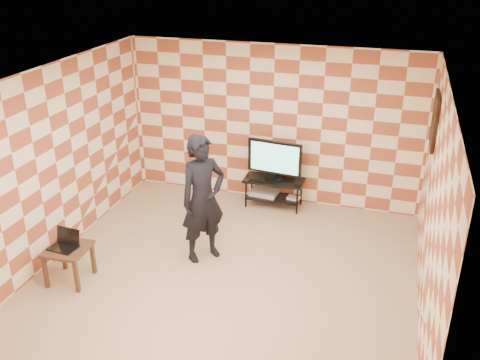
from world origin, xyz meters
name	(u,v)px	position (x,y,z in m)	size (l,w,h in m)	color
floor	(227,273)	(0.00, 0.00, 0.00)	(5.00, 5.00, 0.00)	tan
wall_back	(273,125)	(0.00, 2.50, 1.35)	(5.00, 0.02, 2.70)	#FEEBC1
wall_front	(135,300)	(0.00, -2.50, 1.35)	(5.00, 0.02, 2.70)	#FEEBC1
wall_left	(56,162)	(-2.50, 0.00, 1.35)	(0.02, 5.00, 2.70)	#FEEBC1
wall_right	(433,211)	(2.50, 0.00, 1.35)	(0.02, 5.00, 2.70)	#FEEBC1
ceiling	(225,79)	(0.00, 0.00, 2.70)	(5.00, 5.00, 0.02)	white
wall_art	(435,120)	(2.47, 1.55, 1.95)	(0.04, 0.72, 0.72)	black
tv_stand	(274,186)	(0.12, 2.19, 0.37)	(1.00, 0.45, 0.50)	black
tv	(275,159)	(0.12, 2.18, 0.87)	(0.93, 0.21, 0.68)	black
dvd_player	(264,192)	(-0.06, 2.22, 0.21)	(0.46, 0.33, 0.08)	#B7B7BA
game_console	(293,198)	(0.46, 2.19, 0.20)	(0.20, 0.15, 0.05)	silver
side_table	(68,254)	(-1.96, -0.75, 0.41)	(0.57, 0.57, 0.50)	#3C2517
laptop	(65,243)	(-1.99, -0.73, 0.55)	(0.38, 0.31, 0.24)	black
person	(203,199)	(-0.45, 0.33, 0.92)	(0.67, 0.44, 1.85)	black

